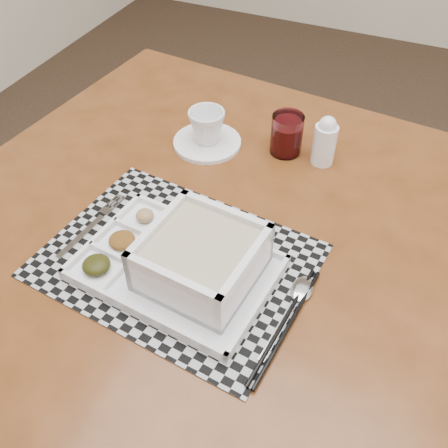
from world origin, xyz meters
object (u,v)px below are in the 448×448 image
Objects in this scene: dining_table at (209,250)px; juice_glass at (287,136)px; cup at (207,126)px; serving_tray at (192,262)px; creamer_bottle at (325,141)px.

dining_table is 0.30m from juice_glass.
juice_glass is at bearing 5.18° from cup.
dining_table is 0.18m from serving_tray.
serving_tray is (0.03, -0.13, 0.12)m from dining_table.
dining_table is at bearing -118.89° from creamer_bottle.
cup is at bearing -164.65° from juice_glass.
creamer_bottle is (0.14, 0.26, 0.13)m from dining_table.
juice_glass is (0.03, 0.39, 0.00)m from serving_tray.
dining_table is 0.33m from creamer_bottle.
creamer_bottle is (0.25, 0.04, 0.01)m from cup.
juice_glass is 0.80× the size of creamer_bottle.
juice_glass is 0.08m from creamer_bottle.
cup is 0.72× the size of creamer_bottle.
creamer_bottle is at bearing 74.22° from serving_tray.
dining_table is 14.28× the size of cup.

